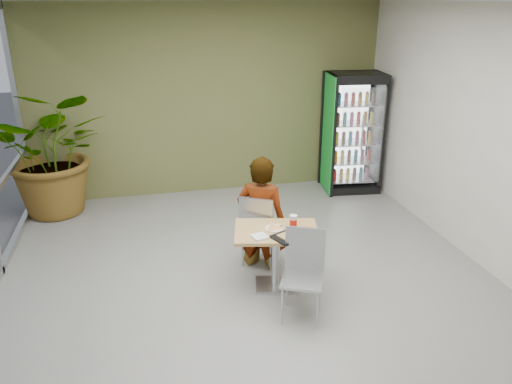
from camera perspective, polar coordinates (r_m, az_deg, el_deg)
ground at (r=5.96m, az=-0.19°, el=-11.56°), size 7.00×7.00×0.00m
room_envelope at (r=5.26m, az=-0.21°, el=3.22°), size 6.00×7.00×3.20m
dining_table at (r=5.83m, az=2.31°, el=-6.27°), size 1.07×0.86×0.75m
chair_far at (r=6.28m, az=0.24°, el=-3.80°), size 0.59×0.59×0.97m
chair_near at (r=5.40m, az=5.46°, el=-8.40°), size 0.57×0.57×0.97m
seated_woman at (r=6.32m, az=0.60°, el=-3.54°), size 0.77×0.68×1.76m
pizza_plate at (r=5.76m, az=2.14°, el=-4.06°), size 0.29×0.22×0.03m
soda_cup at (r=5.77m, az=4.28°, el=-3.42°), size 0.09×0.09×0.16m
napkin_stack at (r=5.56m, az=0.44°, el=-5.12°), size 0.20×0.20×0.02m
cafeteria_tray at (r=5.57m, az=3.96°, el=-5.08°), size 0.47×0.41×0.02m
beverage_fridge at (r=8.92m, az=11.00°, el=6.64°), size 1.02×0.83×2.06m
potted_plant at (r=8.36m, az=-22.03°, el=4.27°), size 2.02×1.82×2.01m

